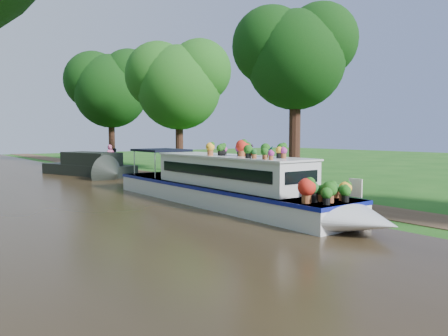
% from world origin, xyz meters
% --- Properties ---
extents(ground, '(100.00, 100.00, 0.00)m').
position_xyz_m(ground, '(0.00, 0.00, 0.00)').
color(ground, '#1B5114').
rests_on(ground, ground).
extents(canal_water, '(10.00, 100.00, 0.02)m').
position_xyz_m(canal_water, '(-6.00, 0.00, 0.01)').
color(canal_water, black).
rests_on(canal_water, ground).
extents(towpath, '(2.20, 100.00, 0.03)m').
position_xyz_m(towpath, '(1.20, 0.00, 0.01)').
color(towpath, '#473321').
rests_on(towpath, ground).
extents(plant_boat, '(2.29, 13.52, 2.28)m').
position_xyz_m(plant_boat, '(-2.25, 0.39, 0.85)').
color(plant_boat, silver).
rests_on(plant_boat, canal_water).
extents(tree_near_overhang, '(5.52, 5.28, 8.99)m').
position_xyz_m(tree_near_overhang, '(3.79, 3.06, 6.60)').
color(tree_near_overhang, black).
rests_on(tree_near_overhang, ground).
extents(tree_near_mid, '(6.90, 6.60, 9.40)m').
position_xyz_m(tree_near_mid, '(4.48, 15.08, 6.44)').
color(tree_near_mid, black).
rests_on(tree_near_mid, ground).
extents(tree_near_far, '(7.59, 7.26, 10.30)m').
position_xyz_m(tree_near_far, '(3.98, 26.09, 7.05)').
color(tree_near_far, black).
rests_on(tree_near_far, ground).
extents(second_boat, '(4.16, 8.13, 1.49)m').
position_xyz_m(second_boat, '(-2.02, 15.08, 0.60)').
color(second_boat, black).
rests_on(second_boat, canal_water).
extents(pedestrian_pink, '(0.73, 0.53, 1.85)m').
position_xyz_m(pedestrian_pink, '(0.50, 17.97, 0.96)').
color(pedestrian_pink, '#DC5A92').
rests_on(pedestrian_pink, towpath).
extents(pedestrian_dark, '(0.91, 0.84, 1.51)m').
position_xyz_m(pedestrian_dark, '(1.86, 20.34, 0.78)').
color(pedestrian_dark, black).
rests_on(pedestrian_dark, towpath).
extents(verge_plant, '(0.43, 0.38, 0.46)m').
position_xyz_m(verge_plant, '(-0.33, -0.31, 0.23)').
color(verge_plant, '#1D5A1B').
rests_on(verge_plant, ground).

